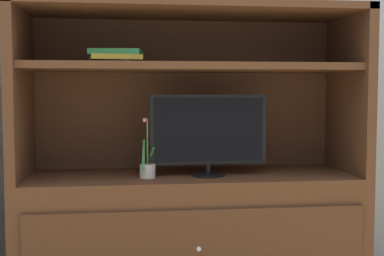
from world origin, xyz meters
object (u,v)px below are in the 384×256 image
at_px(media_console, 191,201).
at_px(potted_plant, 147,169).
at_px(tv_monitor, 208,132).
at_px(magazine_stack, 116,57).

distance_m(media_console, potted_plant, 0.31).
bearing_deg(tv_monitor, magazine_stack, 173.63).
bearing_deg(potted_plant, tv_monitor, 5.05).
height_order(media_console, tv_monitor, media_console).
bearing_deg(media_console, tv_monitor, -36.67).
bearing_deg(magazine_stack, potted_plant, -27.48).
relative_size(media_console, tv_monitor, 2.94).
bearing_deg(magazine_stack, tv_monitor, -6.37).
distance_m(tv_monitor, magazine_stack, 0.62).
distance_m(tv_monitor, potted_plant, 0.37).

